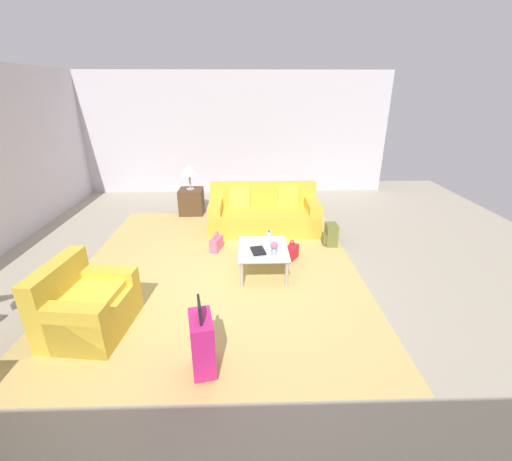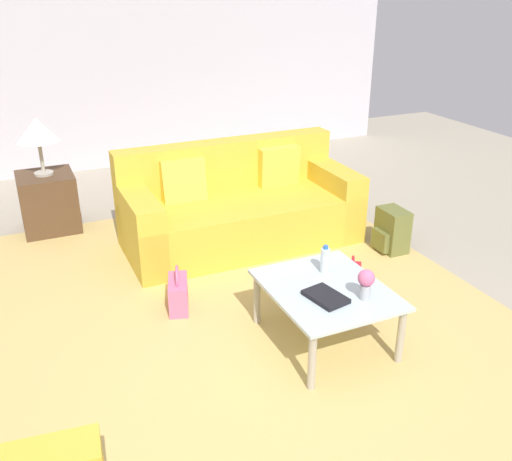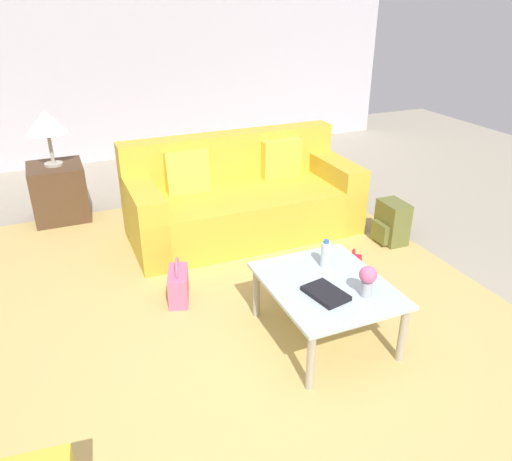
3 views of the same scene
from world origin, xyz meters
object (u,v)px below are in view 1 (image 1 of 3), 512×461
object	(u,v)px
water_bottle	(269,237)
suitcase_magenta	(202,343)
couch	(264,215)
table_lamp	(189,170)
backpack_olive	(331,235)
flower_vase	(274,247)
handbag_red	(291,253)
coffee_table_book	(258,251)
handbag_pink	(216,244)
armchair	(84,308)
side_table	(192,201)
coffee_table	(263,251)

from	to	relation	value
water_bottle	suitcase_magenta	xyz separation A→B (m)	(-2.20, 0.80, -0.16)
couch	table_lamp	xyz separation A→B (m)	(1.00, 1.60, 0.69)
couch	backpack_olive	size ratio (longest dim) A/B	5.35
couch	flower_vase	world-z (taller)	couch
suitcase_magenta	handbag_red	world-z (taller)	suitcase_magenta
water_bottle	backpack_olive	xyz separation A→B (m)	(0.80, -1.19, -0.32)
coffee_table_book	table_lamp	distance (m)	3.30
flower_vase	suitcase_magenta	bearing A→B (deg)	154.47
couch	flower_vase	bearing A→B (deg)	-178.58
table_lamp	handbag_pink	xyz separation A→B (m)	(-1.98, -0.71, -0.87)
suitcase_magenta	handbag_pink	size ratio (longest dim) A/B	2.37
couch	handbag_pink	xyz separation A→B (m)	(-0.97, 0.89, -0.18)
flower_vase	suitcase_magenta	distance (m)	1.98
table_lamp	couch	bearing A→B (deg)	-122.06
backpack_olive	coffee_table_book	bearing A→B (deg)	129.28
water_bottle	backpack_olive	distance (m)	1.47
couch	water_bottle	bearing A→B (deg)	180.00
armchair	backpack_olive	bearing A→B (deg)	-56.46
flower_vase	handbag_red	world-z (taller)	flower_vase
suitcase_magenta	side_table	bearing A→B (deg)	9.46
backpack_olive	side_table	bearing A→B (deg)	57.17
couch	flower_vase	size ratio (longest dim) A/B	10.44
coffee_table	table_lamp	xyz separation A→B (m)	(2.80, 1.50, 0.63)
water_bottle	handbag_pink	world-z (taller)	water_bottle
couch	backpack_olive	world-z (taller)	couch
couch	armchair	bearing A→B (deg)	143.72
coffee_table_book	suitcase_magenta	world-z (taller)	suitcase_magenta
water_bottle	flower_vase	bearing A→B (deg)	-173.21
flower_vase	handbag_pink	world-z (taller)	flower_vase
backpack_olive	handbag_pink	bearing A→B (deg)	94.83
armchair	handbag_red	world-z (taller)	armchair
handbag_pink	flower_vase	bearing A→B (deg)	-138.08
coffee_table	couch	bearing A→B (deg)	-3.18
coffee_table	flower_vase	bearing A→B (deg)	-145.71
couch	handbag_pink	distance (m)	1.33
coffee_table_book	suitcase_magenta	size ratio (longest dim) A/B	0.32
couch	handbag_pink	bearing A→B (deg)	137.61
coffee_table_book	handbag_red	world-z (taller)	coffee_table_book
armchair	table_lamp	bearing A→B (deg)	-9.27
handbag_pink	handbag_red	distance (m)	1.34
side_table	table_lamp	size ratio (longest dim) A/B	1.03
flower_vase	handbag_pink	distance (m)	1.46
couch	flower_vase	xyz separation A→B (m)	(-2.02, -0.05, 0.24)
coffee_table	side_table	distance (m)	3.18
side_table	couch	bearing A→B (deg)	-122.06
coffee_table_book	side_table	xyz separation A→B (m)	(2.92, 1.42, -0.15)
flower_vase	armchair	bearing A→B (deg)	114.82
armchair	side_table	distance (m)	4.15
suitcase_magenta	couch	bearing A→B (deg)	-11.90
handbag_pink	table_lamp	bearing A→B (deg)	19.82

